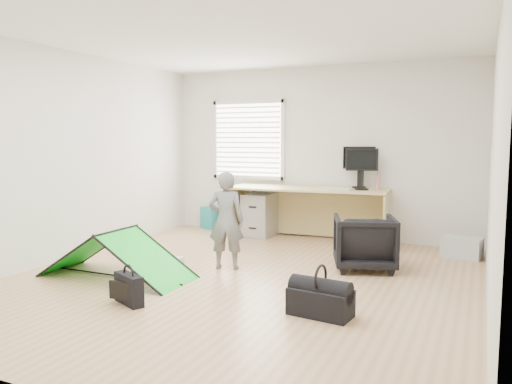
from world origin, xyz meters
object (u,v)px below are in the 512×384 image
at_px(desk, 307,215).
at_px(thermos, 378,181).
at_px(duffel_bag, 320,302).
at_px(office_chair, 364,242).
at_px(kite, 117,254).
at_px(filing_cabinet, 261,215).
at_px(storage_crate, 462,247).
at_px(monitor_left, 359,173).
at_px(monitor_right, 362,175).
at_px(laptop_bag, 129,289).
at_px(person, 226,220).

bearing_deg(desk, thermos, 8.28).
bearing_deg(duffel_bag, office_chair, 96.89).
relative_size(thermos, duffel_bag, 0.43).
xyz_separation_m(office_chair, kite, (-2.48, -1.52, -0.06)).
relative_size(filing_cabinet, storage_crate, 1.42).
xyz_separation_m(filing_cabinet, duffel_bag, (1.98, -3.13, -0.22)).
relative_size(desk, office_chair, 3.35).
height_order(monitor_left, monitor_right, monitor_left).
relative_size(desk, laptop_bag, 6.24).
bearing_deg(duffel_bag, desk, 117.92).
xyz_separation_m(filing_cabinet, thermos, (1.84, 0.14, 0.60)).
xyz_separation_m(desk, kite, (-1.32, -2.81, -0.14)).
relative_size(office_chair, laptop_bag, 1.86).
relative_size(filing_cabinet, office_chair, 0.95).
height_order(storage_crate, duffel_bag, storage_crate).
bearing_deg(person, duffel_bag, 126.36).
relative_size(thermos, office_chair, 0.33).
xyz_separation_m(office_chair, duffel_bag, (-0.01, -1.76, -0.21)).
bearing_deg(storage_crate, duffel_bag, -110.23).
bearing_deg(person, office_chair, -174.48).
distance_m(desk, person, 2.00).
bearing_deg(monitor_right, storage_crate, -29.16).
xyz_separation_m(monitor_left, thermos, (0.30, -0.08, -0.11)).
xyz_separation_m(person, duffel_bag, (1.52, -1.09, -0.47)).
xyz_separation_m(monitor_left, office_chair, (0.45, -1.60, -0.73)).
distance_m(monitor_right, kite, 3.65).
distance_m(office_chair, duffel_bag, 1.77).
relative_size(desk, filing_cabinet, 3.51).
bearing_deg(laptop_bag, monitor_right, 92.57).
relative_size(kite, laptop_bag, 4.47).
relative_size(filing_cabinet, monitor_left, 1.43).
distance_m(thermos, office_chair, 1.64).
bearing_deg(office_chair, storage_crate, -151.96).
bearing_deg(duffel_bag, monitor_left, 104.57).
bearing_deg(thermos, office_chair, -84.61).
bearing_deg(storage_crate, thermos, 162.17).
xyz_separation_m(thermos, laptop_bag, (-1.62, -3.73, -0.80)).
bearing_deg(person, kite, 23.75).
bearing_deg(desk, storage_crate, -8.38).
bearing_deg(thermos, storage_crate, -17.83).
xyz_separation_m(monitor_right, thermos, (0.20, 0.18, -0.10)).
distance_m(desk, duffel_bag, 3.27).
bearing_deg(monitor_right, duffel_bag, -104.73).
distance_m(kite, storage_crate, 4.42).
distance_m(monitor_right, person, 2.37).
xyz_separation_m(person, kite, (-0.95, -0.85, -0.32)).
distance_m(filing_cabinet, thermos, 1.94).
relative_size(monitor_right, kite, 0.27).
distance_m(kite, duffel_bag, 2.49).
xyz_separation_m(thermos, person, (-1.39, -2.18, -0.35)).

